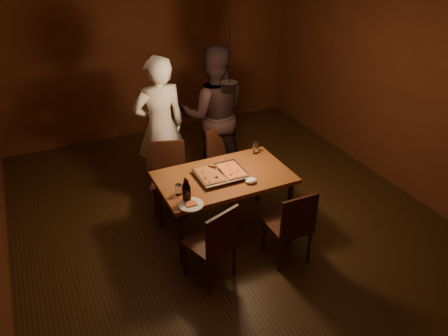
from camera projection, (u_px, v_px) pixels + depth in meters
name	position (u px, v px, depth m)	size (l,w,h in m)	color
room_shell	(229.00, 118.00, 4.73)	(6.00, 6.00, 6.00)	#39240F
dining_table	(224.00, 181.00, 4.97)	(1.50, 0.90, 0.75)	brown
chair_far_left	(169.00, 170.00, 5.46)	(0.53, 0.53, 0.49)	#38190F
chair_far_right	(224.00, 155.00, 5.82)	(0.55, 0.55, 0.49)	#38190F
chair_near_left	(215.00, 238.00, 4.30)	(0.54, 0.54, 0.49)	#38190F
chair_near_right	(293.00, 221.00, 4.54)	(0.42, 0.42, 0.49)	#38190F
pizza_tray	(221.00, 174.00, 4.91)	(0.55, 0.45, 0.05)	silver
pizza_meat	(210.00, 175.00, 4.84)	(0.25, 0.40, 0.02)	maroon
pizza_cheese	(231.00, 170.00, 4.93)	(0.24, 0.38, 0.02)	gold
spatula	(221.00, 171.00, 4.91)	(0.09, 0.24, 0.04)	silver
beer_bottle_a	(186.00, 190.00, 4.42)	(0.07, 0.07, 0.27)	black
beer_bottle_b	(188.00, 190.00, 4.43)	(0.07, 0.07, 0.25)	black
water_glass_left	(178.00, 190.00, 4.57)	(0.07, 0.07, 0.11)	silver
water_glass_right	(256.00, 148.00, 5.36)	(0.07, 0.07, 0.14)	silver
plate_slice	(191.00, 205.00, 4.42)	(0.26, 0.26, 0.03)	white
napkin	(251.00, 181.00, 4.78)	(0.13, 0.10, 0.06)	white
diner_white	(160.00, 127.00, 5.63)	(0.68, 0.45, 1.87)	white
diner_dark	(214.00, 114.00, 5.94)	(0.93, 0.72, 1.91)	black
pendant_lamp	(229.00, 86.00, 4.55)	(0.18, 0.18, 1.10)	black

